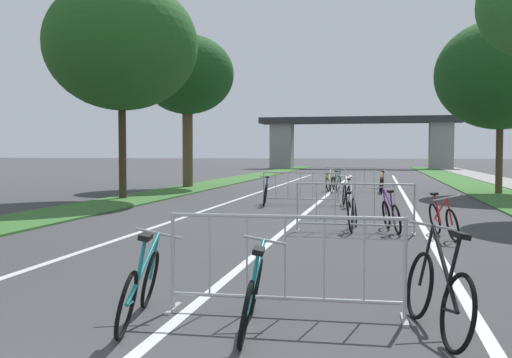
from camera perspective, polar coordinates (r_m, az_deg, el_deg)
The scene contains 24 objects.
grass_verge_left at distance 32.39m, azimuth -3.32°, elevation -0.31°, with size 2.29×69.84×0.05m, color #386B2D.
grass_verge_right at distance 31.59m, azimuth 20.20°, elevation -0.54°, with size 2.29×69.84×0.05m, color #386B2D.
lane_stripe_center at distance 22.99m, azimuth 6.96°, elevation -1.59°, with size 0.14×40.40×0.01m, color silver.
lane_stripe_right_lane at distance 22.93m, azimuth 14.36°, elevation -1.66°, with size 0.14×40.40×0.01m, color silver.
lane_stripe_left_lane at distance 23.43m, azimuth -0.28°, elevation -1.49°, with size 0.14×40.40×0.01m, color silver.
overpass_bridge at distance 60.42m, azimuth 10.07°, elevation 4.33°, with size 20.34×3.28×5.25m.
tree_left_cypress_far at distance 21.76m, azimuth -13.03°, elevation 12.62°, with size 5.44×5.44×7.81m.
tree_left_maple_mid at distance 28.33m, azimuth -6.74°, elevation 10.05°, with size 4.44×4.44×7.28m.
tree_right_pine_near at distance 25.59m, azimuth 22.82°, elevation 9.39°, with size 5.17×5.17×6.99m.
crowd_barrier_nearest at distance 6.10m, azimuth 2.85°, elevation -8.44°, with size 2.49×0.51×1.05m.
crowd_barrier_second at distance 12.36m, azimuth 9.61°, elevation -2.83°, with size 2.48×0.46×1.05m.
crowd_barrier_third at distance 18.89m, azimuth 4.36°, elevation -0.91°, with size 2.48×0.46×1.05m.
crowd_barrier_fourth at distance 25.13m, azimuth 9.62°, elevation -0.06°, with size 2.48×0.45×1.05m.
bicycle_teal_0 at distance 5.63m, azimuth -0.39°, elevation -11.27°, with size 0.45×1.68×0.84m.
bicycle_black_1 at distance 5.75m, azimuth 17.35°, elevation -10.62°, with size 0.57×1.70×1.01m.
bicycle_red_2 at distance 12.07m, azimuth 17.79°, elevation -3.82°, with size 0.52×1.72×0.89m.
bicycle_blue_3 at distance 18.58m, azimuth 0.94°, elevation -1.41°, with size 0.56×1.76×0.95m.
bicycle_green_4 at distance 24.77m, azimuth 7.81°, elevation -0.39°, with size 0.62×1.76×1.03m.
bicycle_purple_5 at distance 12.75m, azimuth 13.06°, elevation -3.44°, with size 0.65×1.58×0.97m.
bicycle_silver_6 at distance 12.88m, azimuth 9.38°, elevation -3.24°, with size 0.47×1.72×1.01m.
bicycle_yellow_7 at distance 25.70m, azimuth 7.29°, elevation -0.38°, with size 0.51×1.70×0.97m.
bicycle_white_8 at distance 18.29m, azimuth 8.82°, elevation -1.50°, with size 0.48×1.76×0.95m.
bicycle_orange_9 at distance 24.57m, azimuth 12.16°, elevation -0.50°, with size 0.51×1.68×0.93m.
bicycle_teal_10 at distance 5.98m, azimuth -11.26°, elevation -10.28°, with size 0.51×1.72×0.93m.
Camera 1 is at (1.98, -2.64, 1.70)m, focal length 40.91 mm.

